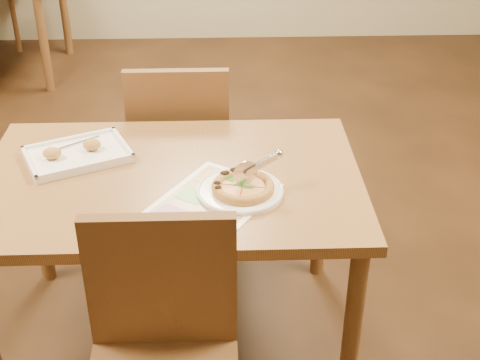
{
  "coord_description": "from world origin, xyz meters",
  "views": [
    {
      "loc": [
        0.17,
        -1.96,
        1.88
      ],
      "look_at": [
        0.23,
        -0.12,
        0.77
      ],
      "focal_mm": 50.0,
      "sensor_mm": 36.0,
      "label": 1
    }
  ],
  "objects_px": {
    "dining_table": "(172,197)",
    "chair_near": "(162,336)",
    "menu": "(211,202)",
    "appetizer_tray": "(77,155)",
    "plate": "(240,191)",
    "chair_far": "(180,135)",
    "pizza_cutter": "(257,167)",
    "pizza": "(243,187)"
  },
  "relations": [
    {
      "from": "dining_table",
      "to": "chair_near",
      "type": "distance_m",
      "value": 0.61
    },
    {
      "from": "chair_near",
      "to": "appetizer_tray",
      "type": "distance_m",
      "value": 0.83
    },
    {
      "from": "dining_table",
      "to": "pizza_cutter",
      "type": "relative_size",
      "value": 8.27
    },
    {
      "from": "plate",
      "to": "pizza",
      "type": "relative_size",
      "value": 1.37
    },
    {
      "from": "plate",
      "to": "pizza_cutter",
      "type": "xyz_separation_m",
      "value": [
        0.05,
        0.02,
        0.08
      ]
    },
    {
      "from": "dining_table",
      "to": "chair_near",
      "type": "bearing_deg",
      "value": -90.0
    },
    {
      "from": "pizza",
      "to": "appetizer_tray",
      "type": "relative_size",
      "value": 0.49
    },
    {
      "from": "chair_near",
      "to": "chair_far",
      "type": "xyz_separation_m",
      "value": [
        -0.0,
        1.2,
        0.0
      ]
    },
    {
      "from": "pizza_cutter",
      "to": "appetizer_tray",
      "type": "relative_size",
      "value": 0.38
    },
    {
      "from": "appetizer_tray",
      "to": "menu",
      "type": "relative_size",
      "value": 0.97
    },
    {
      "from": "dining_table",
      "to": "appetizer_tray",
      "type": "height_order",
      "value": "appetizer_tray"
    },
    {
      "from": "appetizer_tray",
      "to": "pizza",
      "type": "bearing_deg",
      "value": -23.95
    },
    {
      "from": "plate",
      "to": "appetizer_tray",
      "type": "height_order",
      "value": "appetizer_tray"
    },
    {
      "from": "pizza_cutter",
      "to": "menu",
      "type": "distance_m",
      "value": 0.19
    },
    {
      "from": "plate",
      "to": "pizza",
      "type": "height_order",
      "value": "pizza"
    },
    {
      "from": "chair_far",
      "to": "appetizer_tray",
      "type": "xyz_separation_m",
      "value": [
        -0.34,
        -0.47,
        0.17
      ]
    },
    {
      "from": "plate",
      "to": "dining_table",
      "type": "bearing_deg",
      "value": 153.23
    },
    {
      "from": "chair_near",
      "to": "plate",
      "type": "bearing_deg",
      "value": 64.35
    },
    {
      "from": "chair_far",
      "to": "pizza",
      "type": "relative_size",
      "value": 2.29
    },
    {
      "from": "dining_table",
      "to": "pizza",
      "type": "height_order",
      "value": "pizza"
    },
    {
      "from": "chair_far",
      "to": "plate",
      "type": "height_order",
      "value": "chair_far"
    },
    {
      "from": "pizza",
      "to": "menu",
      "type": "distance_m",
      "value": 0.12
    },
    {
      "from": "pizza",
      "to": "menu",
      "type": "xyz_separation_m",
      "value": [
        -0.11,
        -0.05,
        -0.02
      ]
    },
    {
      "from": "dining_table",
      "to": "chair_near",
      "type": "xyz_separation_m",
      "value": [
        0.0,
        -0.6,
        -0.07
      ]
    },
    {
      "from": "chair_near",
      "to": "appetizer_tray",
      "type": "height_order",
      "value": "chair_near"
    },
    {
      "from": "pizza",
      "to": "chair_far",
      "type": "bearing_deg",
      "value": 108.53
    },
    {
      "from": "chair_far",
      "to": "appetizer_tray",
      "type": "distance_m",
      "value": 0.6
    },
    {
      "from": "pizza_cutter",
      "to": "dining_table",
      "type": "bearing_deg",
      "value": 139.7
    },
    {
      "from": "chair_far",
      "to": "pizza",
      "type": "height_order",
      "value": "chair_far"
    },
    {
      "from": "plate",
      "to": "pizza",
      "type": "distance_m",
      "value": 0.02
    },
    {
      "from": "pizza",
      "to": "pizza_cutter",
      "type": "bearing_deg",
      "value": 29.99
    },
    {
      "from": "chair_far",
      "to": "menu",
      "type": "bearing_deg",
      "value": 100.07
    },
    {
      "from": "pizza_cutter",
      "to": "chair_far",
      "type": "bearing_deg",
      "value": 90.58
    },
    {
      "from": "dining_table",
      "to": "plate",
      "type": "relative_size",
      "value": 4.61
    },
    {
      "from": "pizza",
      "to": "pizza_cutter",
      "type": "height_order",
      "value": "pizza_cutter"
    },
    {
      "from": "chair_near",
      "to": "pizza",
      "type": "bearing_deg",
      "value": 63.2
    },
    {
      "from": "chair_far",
      "to": "plate",
      "type": "xyz_separation_m",
      "value": [
        0.23,
        -0.72,
        0.16
      ]
    },
    {
      "from": "chair_near",
      "to": "menu",
      "type": "xyz_separation_m",
      "value": [
        0.14,
        0.43,
        0.16
      ]
    },
    {
      "from": "dining_table",
      "to": "chair_far",
      "type": "distance_m",
      "value": 0.61
    },
    {
      "from": "pizza_cutter",
      "to": "menu",
      "type": "bearing_deg",
      "value": -175.22
    },
    {
      "from": "plate",
      "to": "menu",
      "type": "xyz_separation_m",
      "value": [
        -0.1,
        -0.05,
        -0.01
      ]
    },
    {
      "from": "chair_near",
      "to": "chair_far",
      "type": "relative_size",
      "value": 1.0
    }
  ]
}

